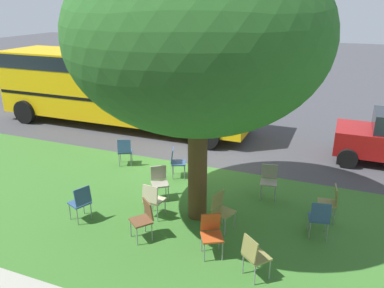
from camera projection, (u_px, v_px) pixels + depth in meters
The scene contains 16 objects.
ground at pixel (193, 162), 12.28m from camera, with size 80.00×80.00×0.00m, color #424247.
grass_verge at pixel (145, 209), 9.49m from camera, with size 48.00×6.00×0.01m, color #3D752D.
street_tree at pixel (198, 37), 7.76m from camera, with size 5.37×5.37×6.14m.
chair_0 at pixel (221, 208), 8.53m from camera, with size 0.53×0.53×0.88m.
chair_1 at pixel (254, 254), 6.99m from camera, with size 0.58×0.59×0.88m.
chair_2 at pixel (125, 150), 11.84m from camera, with size 0.55×0.56×0.88m.
chair_3 at pixel (331, 200), 8.85m from camera, with size 0.47×0.47×0.88m.
chair_4 at pixel (320, 217), 8.20m from camera, with size 0.49×0.49×0.88m.
chair_5 at pixel (269, 179), 9.94m from camera, with size 0.48×0.48×0.88m.
chair_6 at pixel (144, 217), 8.19m from camera, with size 0.58×0.59×0.88m.
chair_7 at pixel (211, 232), 7.66m from camera, with size 0.56×0.57×0.88m.
chair_8 at pixel (159, 180), 9.86m from camera, with size 0.58×0.58×0.88m.
chair_9 at pixel (176, 160), 11.07m from camera, with size 0.54×0.54×0.88m.
chair_10 at pixel (81, 201), 8.84m from camera, with size 0.55×0.54×0.88m.
chair_11 at pixel (153, 198), 8.95m from camera, with size 0.46×0.46×0.88m.
school_bus at pixel (122, 83), 15.23m from camera, with size 10.40×2.80×2.88m.
Camera 1 is at (-4.16, 10.50, 4.85)m, focal length 36.06 mm.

